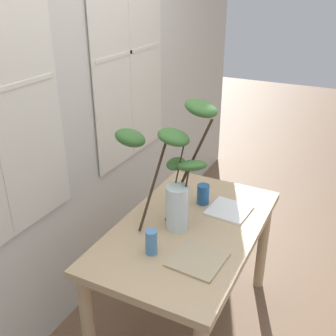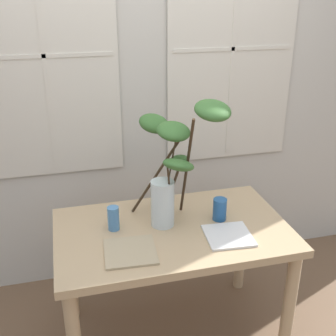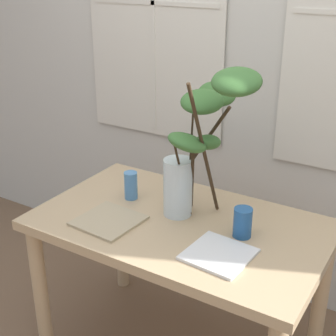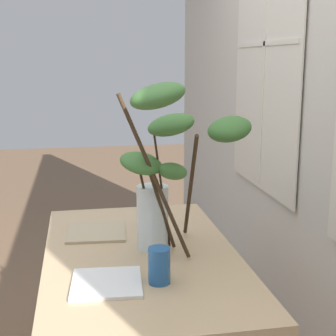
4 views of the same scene
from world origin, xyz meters
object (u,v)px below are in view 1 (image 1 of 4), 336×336
(vase_with_branches, at_px, (174,163))
(drinking_glass_blue_left, at_px, (151,242))
(drinking_glass_blue_right, at_px, (203,194))
(plate_square_left, at_px, (197,260))
(dining_table, at_px, (188,243))
(plate_square_right, at_px, (229,210))

(vase_with_branches, relative_size, drinking_glass_blue_left, 5.26)
(drinking_glass_blue_right, bearing_deg, plate_square_left, -160.35)
(drinking_glass_blue_right, bearing_deg, dining_table, -174.57)
(vase_with_branches, height_order, drinking_glass_blue_right, vase_with_branches)
(drinking_glass_blue_left, distance_m, drinking_glass_blue_right, 0.60)
(vase_with_branches, relative_size, plate_square_left, 2.77)
(vase_with_branches, height_order, plate_square_right, vase_with_branches)
(drinking_glass_blue_left, bearing_deg, dining_table, -12.80)
(drinking_glass_blue_left, relative_size, plate_square_left, 0.53)
(drinking_glass_blue_right, relative_size, plate_square_right, 0.53)
(dining_table, relative_size, vase_with_branches, 1.79)
(drinking_glass_blue_left, bearing_deg, drinking_glass_blue_right, -4.25)
(vase_with_branches, bearing_deg, drinking_glass_blue_right, -18.31)
(vase_with_branches, distance_m, plate_square_right, 0.51)
(vase_with_branches, distance_m, plate_square_left, 0.55)
(drinking_glass_blue_right, bearing_deg, vase_with_branches, 161.69)
(plate_square_right, bearing_deg, drinking_glass_blue_left, 158.64)
(dining_table, height_order, drinking_glass_blue_right, drinking_glass_blue_right)
(plate_square_left, bearing_deg, vase_with_branches, 43.17)
(dining_table, relative_size, plate_square_right, 5.30)
(dining_table, relative_size, plate_square_left, 4.96)
(drinking_glass_blue_left, distance_m, plate_square_left, 0.25)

